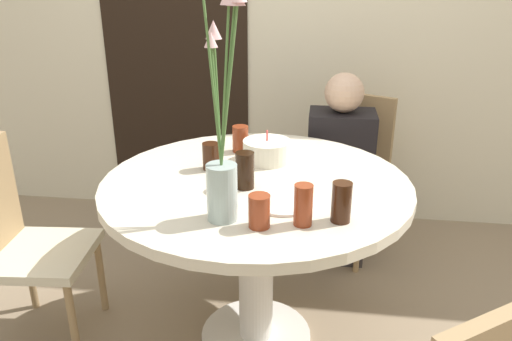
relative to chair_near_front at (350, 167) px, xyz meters
The scene contains 16 objects.
ground_plane 1.10m from the chair_near_front, 115.05° to the right, with size 16.00×16.00×0.00m, color #89755B.
wall_back 1.00m from the chair_near_front, 135.97° to the left, with size 8.00×0.05×2.60m.
doorway_panel 1.27m from the chair_near_front, 161.13° to the left, with size 0.90×0.01×2.05m.
dining_table 0.99m from the chair_near_front, 115.05° to the right, with size 1.19×1.19×0.76m.
chair_near_front is the anchor object (origin of this frame).
chair_far_back 1.70m from the chair_near_front, 145.04° to the right, with size 0.43×0.43×0.88m.
birthday_cake 0.84m from the chair_near_front, 120.49° to the right, with size 0.20×0.20×0.14m.
flower_vase 1.41m from the chair_near_front, 111.51° to the right, with size 0.15×0.17×0.74m.
side_plate 1.16m from the chair_near_front, 105.09° to the right, with size 0.21×0.21×0.01m.
drink_glass_0 0.85m from the chair_near_front, 132.67° to the right, with size 0.07×0.07×0.12m.
drink_glass_1 1.24m from the chair_near_front, 94.88° to the right, with size 0.06×0.06×0.13m.
drink_glass_2 1.29m from the chair_near_front, 100.19° to the right, with size 0.06×0.06×0.14m.
drink_glass_3 1.12m from the chair_near_front, 114.85° to the right, with size 0.07×0.07×0.14m.
drink_glass_4 1.35m from the chair_near_front, 105.75° to the right, with size 0.07×0.07×0.11m.
drink_glass_5 1.06m from the chair_near_front, 127.54° to the right, with size 0.07×0.07×0.11m.
person_woman 0.16m from the chair_near_front, 115.05° to the right, with size 0.34×0.24×1.04m.
Camera 1 is at (0.23, -1.76, 1.51)m, focal length 35.00 mm.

